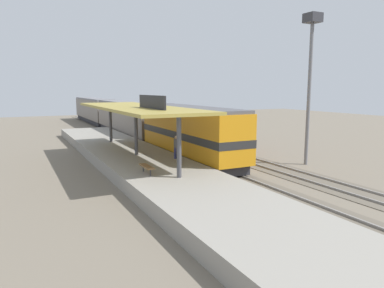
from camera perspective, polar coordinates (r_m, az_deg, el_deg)
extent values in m
plane|color=#706656|center=(31.12, 2.87, -2.40)|extent=(120.00, 120.00, 0.00)
cube|color=#5F5649|center=(30.20, -0.44, -2.69)|extent=(3.20, 110.00, 0.04)
cube|color=gray|center=(29.88, -1.68, -2.70)|extent=(0.10, 110.00, 0.16)
cube|color=gray|center=(30.51, 0.78, -2.46)|extent=(0.10, 110.00, 0.16)
cube|color=#5F5649|center=(32.46, 6.87, -1.95)|extent=(3.20, 110.00, 0.04)
cube|color=gray|center=(32.06, 5.80, -1.96)|extent=(0.10, 110.00, 0.16)
cube|color=gray|center=(32.84, 7.92, -1.74)|extent=(0.10, 110.00, 0.16)
cube|color=gray|center=(28.42, -8.79, -2.64)|extent=(6.00, 44.00, 0.90)
cylinder|color=#47474C|center=(20.66, -2.08, -0.48)|extent=(0.28, 0.28, 3.60)
cylinder|color=#47474C|center=(28.07, -8.90, 1.87)|extent=(0.28, 0.28, 3.60)
cylinder|color=#47474C|center=(35.73, -12.84, 3.21)|extent=(0.28, 0.28, 3.60)
cube|color=#A38E3D|center=(27.91, -8.99, 5.74)|extent=(5.20, 18.00, 0.20)
cube|color=black|center=(24.48, -6.43, 6.68)|extent=(0.12, 4.80, 0.90)
cylinder|color=#333338|center=(21.40, -6.64, -4.55)|extent=(0.07, 0.07, 0.42)
cylinder|color=#333338|center=(22.59, -7.78, -3.86)|extent=(0.07, 0.07, 0.42)
cube|color=brown|center=(21.94, -7.24, -3.56)|extent=(0.44, 1.70, 0.08)
cube|color=#28282D|center=(30.05, -0.39, -1.80)|extent=(2.60, 13.60, 0.70)
cube|color=orange|center=(29.74, -0.39, 2.18)|extent=(2.90, 14.40, 3.50)
cube|color=#515156|center=(29.58, -0.39, 5.78)|extent=(2.78, 14.11, 0.24)
cube|color=#282828|center=(29.77, -0.39, 1.68)|extent=(2.93, 14.43, 0.56)
cube|color=#28282D|center=(46.70, -10.22, 1.85)|extent=(2.60, 19.20, 0.70)
cube|color=slate|center=(46.51, -10.28, 4.29)|extent=(2.90, 20.00, 3.30)
cube|color=slate|center=(46.41, -10.34, 6.47)|extent=(2.78, 19.60, 0.24)
cube|color=#28282D|center=(66.82, -15.32, 3.72)|extent=(2.60, 19.20, 0.70)
cube|color=slate|center=(66.68, -15.38, 5.43)|extent=(2.90, 20.00, 3.30)
cube|color=slate|center=(66.61, -15.45, 6.95)|extent=(2.78, 19.60, 0.24)
cube|color=#28282D|center=(38.29, 1.13, 0.49)|extent=(2.50, 11.20, 0.70)
cube|color=brown|center=(38.09, 1.14, 2.95)|extent=(2.80, 12.00, 2.60)
cube|color=maroon|center=(37.97, 1.15, 5.08)|extent=(2.69, 11.76, 0.24)
cylinder|color=slate|center=(29.72, 18.12, 7.33)|extent=(0.28, 0.28, 11.00)
cube|color=#333338|center=(30.19, 18.68, 18.49)|extent=(1.10, 1.10, 0.70)
cylinder|color=navy|center=(26.46, -2.71, -1.47)|extent=(0.16, 0.16, 0.84)
cylinder|color=navy|center=(26.53, -2.36, -1.44)|extent=(0.16, 0.16, 0.84)
cylinder|color=#4C4C51|center=(26.37, -2.55, 0.12)|extent=(0.34, 0.34, 0.64)
sphere|color=tan|center=(26.31, -2.55, 1.06)|extent=(0.23, 0.23, 0.23)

